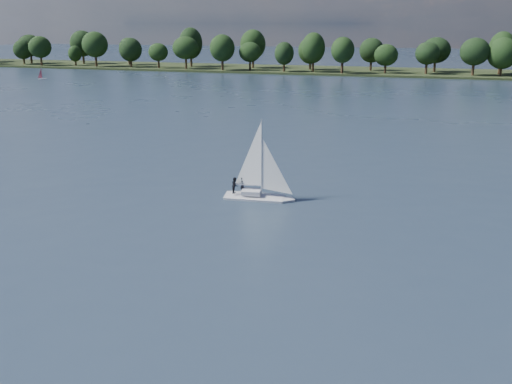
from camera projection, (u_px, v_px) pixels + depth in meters
ground at (340, 117)px, 115.40m from camera, size 700.00×700.00×0.00m
far_shore at (388, 73)px, 217.92m from camera, size 660.00×40.00×1.50m
sailboat at (255, 176)px, 60.35m from camera, size 7.06×2.57×9.09m
dinghy_pink at (42, 76)px, 192.58m from camera, size 2.65×2.38×4.12m
treeline at (373, 51)px, 213.94m from camera, size 562.28×74.11×18.70m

